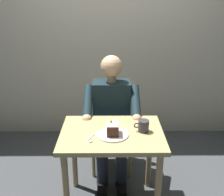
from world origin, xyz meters
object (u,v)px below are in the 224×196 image
Objects in this scene: seated_person at (112,117)px; cake_slice at (113,129)px; chair at (111,122)px; coffee_cup at (143,126)px; dining_table at (112,144)px; dessert_spoon at (91,139)px.

seated_person is 9.86× the size of cake_slice.
chair is 0.74m from coffee_cup.
chair reaches higher than dining_table.
dessert_spoon is (0.16, 0.77, 0.23)m from chair.
dining_table is 0.92× the size of chair.
chair reaches higher than dessert_spoon.
dining_table is at bearing -143.02° from dessert_spoon.
coffee_cup reaches higher than dessert_spoon.
coffee_cup is (-0.25, 0.47, 0.13)m from seated_person.
chair reaches higher than coffee_cup.
coffee_cup is at bearing -166.27° from cake_slice.
dessert_spoon is at bearing 78.31° from chair.
chair is at bearing -68.69° from coffee_cup.
seated_person is at bearing -104.96° from dessert_spoon.
seated_person is 10.04× the size of coffee_cup.
seated_person is at bearing -89.40° from cake_slice.
dining_table is 0.66m from chair.
coffee_cup reaches higher than dining_table.
chair is at bearing -101.69° from dessert_spoon.
coffee_cup is (-0.25, -0.01, 0.16)m from dining_table.
chair is at bearing -90.00° from seated_person.
coffee_cup is at bearing -162.54° from dessert_spoon.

